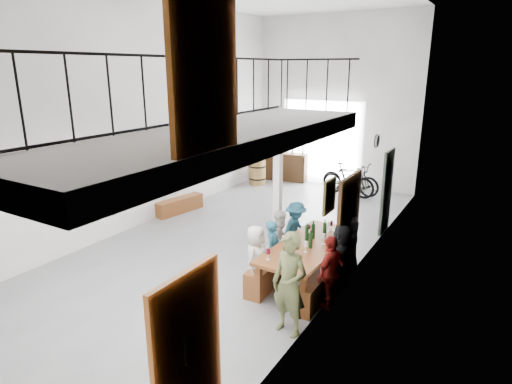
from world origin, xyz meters
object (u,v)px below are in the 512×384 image
Objects in this scene: bench_inner at (276,265)px; side_bench at (180,205)px; tasting_table at (309,248)px; host_standing at (290,284)px; bicycle_near at (350,178)px; oak_barrel at (257,172)px; serving_counter at (281,166)px.

side_bench is (-4.07, 1.99, -0.03)m from bench_inner.
tasting_table is 5.11m from side_bench.
tasting_table is 0.79m from bench_inner.
side_bench is 6.16m from host_standing.
host_standing is 0.84× the size of bicycle_near.
oak_barrel is at bearing 105.57° from bicycle_near.
host_standing is at bearing -34.34° from side_bench.
host_standing reaches higher than side_bench.
side_bench is 4.70m from serving_counter.
tasting_table is at bearing 113.23° from host_standing.
serving_counter reaches higher than oak_barrel.
bicycle_near is at bearing 103.45° from tasting_table.
host_standing is at bearing -161.41° from bicycle_near.
oak_barrel is at bearing -119.86° from serving_counter.
host_standing is (0.36, -1.52, 0.09)m from tasting_table.
serving_counter reaches higher than bench_inner.
side_bench is at bearing 150.78° from bench_inner.
oak_barrel is at bearing 129.67° from tasting_table.
serving_counter is at bearing 67.38° from oak_barrel.
side_bench is 0.92× the size of host_standing.
bicycle_near is at bearing 92.73° from bench_inner.
tasting_table is 1.33× the size of serving_counter.
host_standing is (5.06, -3.46, 0.59)m from side_bench.
bench_inner is at bearing -26.04° from side_bench.
bicycle_near is (-1.63, 7.60, -0.30)m from host_standing.
bicycle_near is at bearing 50.32° from side_bench.
bench_inner is 1.11× the size of serving_counter.
oak_barrel is (0.34, 3.65, 0.22)m from side_bench.
tasting_table reaches higher than side_bench.
tasting_table reaches higher than bench_inner.
host_standing reaches higher than serving_counter.
oak_barrel is 0.53× the size of host_standing.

